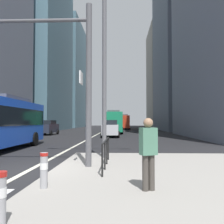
% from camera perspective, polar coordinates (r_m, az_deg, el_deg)
% --- Properties ---
extents(ground_plane, '(160.00, 160.00, 0.00)m').
position_cam_1_polar(ground_plane, '(29.07, -4.41, -5.71)').
color(ground_plane, black).
extents(median_island, '(9.00, 10.00, 0.15)m').
position_cam_1_polar(median_island, '(8.27, 17.63, -14.00)').
color(median_island, gray).
rests_on(median_island, ground).
extents(lane_centre_line, '(0.20, 80.00, 0.01)m').
position_cam_1_polar(lane_centre_line, '(39.00, -2.69, -4.81)').
color(lane_centre_line, beige).
rests_on(lane_centre_line, ground).
extents(office_tower_left_mid, '(13.78, 21.12, 39.10)m').
position_cam_1_polar(office_tower_left_mid, '(57.48, -18.26, 15.92)').
color(office_tower_left_mid, slate).
rests_on(office_tower_left_mid, ground).
extents(office_tower_left_far, '(13.52, 22.57, 32.33)m').
position_cam_1_polar(office_tower_left_far, '(81.20, -11.67, 8.05)').
color(office_tower_left_far, slate).
rests_on(office_tower_left_far, ground).
extents(office_tower_right_mid, '(11.71, 20.37, 51.67)m').
position_cam_1_polar(office_tower_right_mid, '(58.45, 16.83, 22.19)').
color(office_tower_right_mid, slate).
rests_on(office_tower_right_mid, ground).
extents(office_tower_right_far, '(10.43, 17.60, 30.15)m').
position_cam_1_polar(office_tower_right_far, '(78.37, 12.37, 7.61)').
color(office_tower_right_far, gray).
rests_on(office_tower_right_far, ground).
extents(city_bus_red_receding, '(2.86, 10.79, 3.40)m').
position_cam_1_polar(city_bus_red_receding, '(38.16, 0.41, -2.12)').
color(city_bus_red_receding, '#198456').
rests_on(city_bus_red_receding, ground).
extents(city_bus_red_distant, '(2.81, 11.48, 3.40)m').
position_cam_1_polar(city_bus_red_distant, '(58.66, 2.66, -2.15)').
color(city_bus_red_distant, red).
rests_on(city_bus_red_distant, ground).
extents(car_oncoming_mid, '(2.18, 4.29, 1.94)m').
position_cam_1_polar(car_oncoming_mid, '(34.03, -14.61, -3.47)').
color(car_oncoming_mid, '#232838').
rests_on(car_oncoming_mid, ground).
extents(car_receding_near, '(2.07, 4.60, 1.94)m').
position_cam_1_polar(car_receding_near, '(28.20, -0.32, -3.81)').
color(car_receding_near, silver).
rests_on(car_receding_near, ground).
extents(traffic_signal_gantry, '(6.96, 0.65, 6.00)m').
position_cam_1_polar(traffic_signal_gantry, '(9.92, -19.32, 11.76)').
color(traffic_signal_gantry, '#515156').
rests_on(traffic_signal_gantry, median_island).
extents(street_lamp_post, '(5.50, 0.32, 8.00)m').
position_cam_1_polar(street_lamp_post, '(11.83, -1.78, 15.02)').
color(street_lamp_post, '#56565B').
rests_on(street_lamp_post, median_island).
extents(bollard_front, '(0.20, 0.20, 0.85)m').
position_cam_1_polar(bollard_front, '(4.41, -24.45, -17.22)').
color(bollard_front, '#99999E').
rests_on(bollard_front, median_island).
extents(bollard_left, '(0.20, 0.20, 0.86)m').
position_cam_1_polar(bollard_left, '(6.41, -15.47, -12.45)').
color(bollard_left, '#99999E').
rests_on(bollard_left, median_island).
extents(pedestrian_railing, '(0.06, 3.32, 0.98)m').
position_cam_1_polar(pedestrian_railing, '(8.99, -1.43, -8.18)').
color(pedestrian_railing, black).
rests_on(pedestrian_railing, median_island).
extents(pedestrian_waiting, '(0.44, 0.36, 1.71)m').
position_cam_1_polar(pedestrian_waiting, '(5.98, 8.40, -8.68)').
color(pedestrian_waiting, '#423D38').
rests_on(pedestrian_waiting, median_island).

